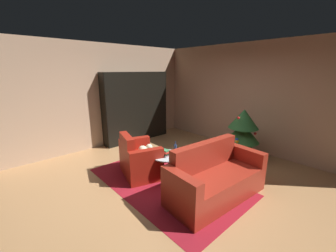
{
  "coord_description": "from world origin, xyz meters",
  "views": [
    {
      "loc": [
        2.58,
        -2.5,
        2.07
      ],
      "look_at": [
        -0.4,
        0.19,
        0.99
      ],
      "focal_mm": 22.43,
      "sensor_mm": 36.0,
      "label": 1
    }
  ],
  "objects_px": {
    "bookshelf_unit": "(140,106)",
    "armchair_red": "(139,160)",
    "coffee_table": "(167,158)",
    "decorated_tree": "(242,135)",
    "couch_red": "(215,179)",
    "book_stack_on_table": "(165,153)",
    "bottle_on_table": "(175,149)"
  },
  "relations": [
    {
      "from": "couch_red",
      "to": "book_stack_on_table",
      "type": "height_order",
      "value": "couch_red"
    },
    {
      "from": "bookshelf_unit",
      "to": "bottle_on_table",
      "type": "distance_m",
      "value": 2.61
    },
    {
      "from": "bookshelf_unit",
      "to": "decorated_tree",
      "type": "xyz_separation_m",
      "value": [
        2.89,
        0.79,
        -0.37
      ]
    },
    {
      "from": "bookshelf_unit",
      "to": "armchair_red",
      "type": "bearing_deg",
      "value": -36.12
    },
    {
      "from": "armchair_red",
      "to": "couch_red",
      "type": "xyz_separation_m",
      "value": [
        1.47,
        0.5,
        -0.0
      ]
    },
    {
      "from": "coffee_table",
      "to": "couch_red",
      "type": "bearing_deg",
      "value": 9.85
    },
    {
      "from": "armchair_red",
      "to": "couch_red",
      "type": "distance_m",
      "value": 1.56
    },
    {
      "from": "book_stack_on_table",
      "to": "decorated_tree",
      "type": "relative_size",
      "value": 0.18
    },
    {
      "from": "bookshelf_unit",
      "to": "couch_red",
      "type": "xyz_separation_m",
      "value": [
        3.35,
        -0.87,
        -0.7
      ]
    },
    {
      "from": "bottle_on_table",
      "to": "couch_red",
      "type": "bearing_deg",
      "value": 1.18
    },
    {
      "from": "armchair_red",
      "to": "couch_red",
      "type": "relative_size",
      "value": 0.59
    },
    {
      "from": "book_stack_on_table",
      "to": "couch_red",
      "type": "bearing_deg",
      "value": 11.74
    },
    {
      "from": "bookshelf_unit",
      "to": "decorated_tree",
      "type": "height_order",
      "value": "bookshelf_unit"
    },
    {
      "from": "bookshelf_unit",
      "to": "armchair_red",
      "type": "height_order",
      "value": "bookshelf_unit"
    },
    {
      "from": "coffee_table",
      "to": "bottle_on_table",
      "type": "xyz_separation_m",
      "value": [
        0.07,
        0.15,
        0.16
      ]
    },
    {
      "from": "book_stack_on_table",
      "to": "bottle_on_table",
      "type": "height_order",
      "value": "bottle_on_table"
    },
    {
      "from": "coffee_table",
      "to": "book_stack_on_table",
      "type": "distance_m",
      "value": 0.11
    },
    {
      "from": "bookshelf_unit",
      "to": "book_stack_on_table",
      "type": "height_order",
      "value": "bookshelf_unit"
    },
    {
      "from": "bookshelf_unit",
      "to": "decorated_tree",
      "type": "bearing_deg",
      "value": 15.32
    },
    {
      "from": "bookshelf_unit",
      "to": "armchair_red",
      "type": "relative_size",
      "value": 1.95
    },
    {
      "from": "couch_red",
      "to": "book_stack_on_table",
      "type": "distance_m",
      "value": 1.05
    },
    {
      "from": "armchair_red",
      "to": "decorated_tree",
      "type": "distance_m",
      "value": 2.41
    },
    {
      "from": "coffee_table",
      "to": "book_stack_on_table",
      "type": "bearing_deg",
      "value": -98.79
    },
    {
      "from": "armchair_red",
      "to": "bottle_on_table",
      "type": "relative_size",
      "value": 4.15
    },
    {
      "from": "book_stack_on_table",
      "to": "bookshelf_unit",
      "type": "bearing_deg",
      "value": 155.39
    },
    {
      "from": "armchair_red",
      "to": "book_stack_on_table",
      "type": "height_order",
      "value": "armchair_red"
    },
    {
      "from": "coffee_table",
      "to": "decorated_tree",
      "type": "distance_m",
      "value": 1.92
    },
    {
      "from": "bottle_on_table",
      "to": "decorated_tree",
      "type": "xyz_separation_m",
      "value": [
        0.47,
        1.68,
        0.05
      ]
    },
    {
      "from": "decorated_tree",
      "to": "bottle_on_table",
      "type": "bearing_deg",
      "value": -105.75
    },
    {
      "from": "book_stack_on_table",
      "to": "decorated_tree",
      "type": "distance_m",
      "value": 1.95
    },
    {
      "from": "couch_red",
      "to": "decorated_tree",
      "type": "height_order",
      "value": "decorated_tree"
    },
    {
      "from": "couch_red",
      "to": "decorated_tree",
      "type": "xyz_separation_m",
      "value": [
        -0.46,
        1.66,
        0.32
      ]
    }
  ]
}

